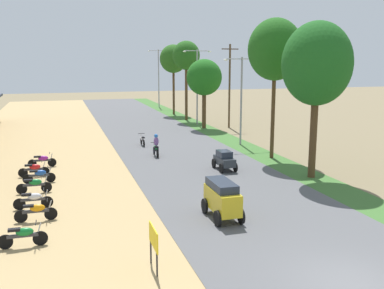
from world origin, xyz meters
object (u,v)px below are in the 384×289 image
(parked_motorbike_fourth, at_px, (35,184))
(parked_motorbike_seventh, at_px, (42,160))
(streetlamp_near, at_px, (241,94))
(car_hatchback_charcoal, at_px, (224,160))
(parked_motorbike_nearest, at_px, (23,235))
(motorbike_foreground_rider, at_px, (156,146))
(median_tree_fourth, at_px, (186,56))
(median_tree_fifth, at_px, (173,59))
(parked_motorbike_second, at_px, (36,210))
(median_tree_second, at_px, (275,50))
(motorbike_ahead_second, at_px, (142,140))
(parked_motorbike_sixth, at_px, (34,169))
(median_tree_third, at_px, (204,78))
(parked_motorbike_third, at_px, (34,199))
(street_signboard, at_px, (154,240))
(streetlamp_far, at_px, (159,75))
(car_van_yellow, at_px, (222,198))
(parked_motorbike_fifth, at_px, (40,175))
(median_tree_nearest, at_px, (317,64))
(utility_pole_near, at_px, (230,85))
(streetlamp_mid, at_px, (197,82))

(parked_motorbike_fourth, relative_size, parked_motorbike_seventh, 1.00)
(streetlamp_near, distance_m, car_hatchback_charcoal, 9.68)
(parked_motorbike_nearest, relative_size, motorbike_foreground_rider, 1.00)
(streetlamp_near, xyz_separation_m, car_hatchback_charcoal, (-4.42, -7.88, -3.48))
(median_tree_fourth, distance_m, median_tree_fifth, 5.77)
(parked_motorbike_second, xyz_separation_m, median_tree_second, (15.67, 8.76, 7.12))
(motorbike_ahead_second, bearing_deg, median_tree_second, -41.75)
(parked_motorbike_sixth, distance_m, median_tree_third, 22.86)
(parked_motorbike_third, bearing_deg, parked_motorbike_fourth, 91.75)
(street_signboard, distance_m, streetlamp_near, 23.41)
(parked_motorbike_third, height_order, median_tree_second, median_tree_second)
(motorbike_ahead_second, bearing_deg, streetlamp_far, 74.96)
(streetlamp_far, bearing_deg, median_tree_fourth, -90.13)
(parked_motorbike_sixth, bearing_deg, car_van_yellow, -50.36)
(parked_motorbike_fifth, bearing_deg, median_tree_nearest, -11.87)
(parked_motorbike_fourth, bearing_deg, median_tree_fifth, 63.70)
(parked_motorbike_sixth, distance_m, streetlamp_far, 40.90)
(median_tree_fifth, bearing_deg, parked_motorbike_fourth, -116.30)
(median_tree_second, relative_size, utility_pole_near, 1.14)
(parked_motorbike_fifth, relative_size, median_tree_nearest, 0.20)
(street_signboard, xyz_separation_m, median_tree_fourth, (11.53, 36.39, 6.33))
(parked_motorbike_second, relative_size, median_tree_third, 0.26)
(parked_motorbike_seventh, bearing_deg, parked_motorbike_second, -89.75)
(parked_motorbike_third, distance_m, motorbike_foreground_rider, 12.61)
(parked_motorbike_fourth, height_order, car_van_yellow, car_van_yellow)
(parked_motorbike_seventh, relative_size, streetlamp_mid, 0.22)
(parked_motorbike_seventh, relative_size, car_van_yellow, 0.75)
(utility_pole_near, bearing_deg, parked_motorbike_nearest, -125.10)
(utility_pole_near, distance_m, car_hatchback_charcoal, 19.08)
(parked_motorbike_nearest, distance_m, streetlamp_far, 50.92)
(street_signboard, height_order, median_tree_nearest, median_tree_nearest)
(streetlamp_near, distance_m, car_van_yellow, 18.17)
(car_van_yellow, bearing_deg, street_signboard, -134.63)
(streetlamp_near, height_order, streetlamp_mid, streetlamp_mid)
(utility_pole_near, bearing_deg, parked_motorbike_seventh, -144.17)
(streetlamp_near, distance_m, motorbike_foreground_rider, 8.83)
(parked_motorbike_sixth, height_order, streetlamp_near, streetlamp_near)
(parked_motorbike_fifth, relative_size, streetlamp_near, 0.25)
(street_signboard, xyz_separation_m, median_tree_nearest, (11.54, 9.11, 5.62))
(parked_motorbike_fifth, relative_size, median_tree_second, 0.18)
(median_tree_nearest, relative_size, median_tree_third, 1.30)
(streetlamp_far, height_order, utility_pole_near, utility_pole_near)
(median_tree_second, bearing_deg, streetlamp_far, 90.24)
(parked_motorbike_nearest, bearing_deg, streetlamp_far, 71.78)
(streetlamp_mid, bearing_deg, motorbike_ahead_second, -127.48)
(median_tree_fifth, bearing_deg, parked_motorbike_seventh, -121.00)
(parked_motorbike_fifth, height_order, motorbike_ahead_second, motorbike_ahead_second)
(median_tree_third, height_order, streetlamp_far, streetlamp_far)
(streetlamp_far, bearing_deg, motorbike_ahead_second, -105.04)
(parked_motorbike_sixth, xyz_separation_m, car_van_yellow, (8.31, -10.03, 0.47))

